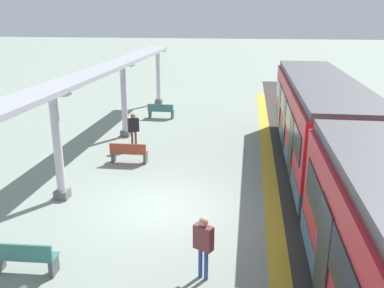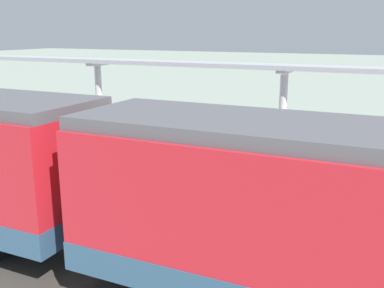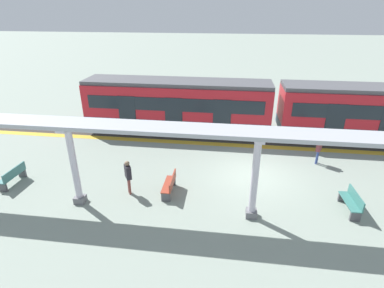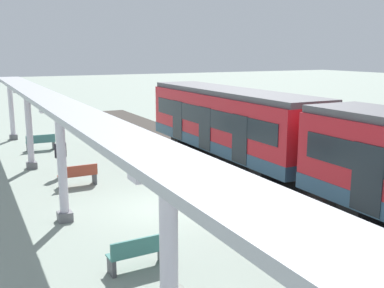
% 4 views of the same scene
% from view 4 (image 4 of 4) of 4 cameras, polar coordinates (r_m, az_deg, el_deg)
% --- Properties ---
extents(ground_plane, '(176.00, 176.00, 0.00)m').
position_cam_4_polar(ground_plane, '(15.74, -3.28, -7.88)').
color(ground_plane, gray).
extents(tactile_edge_strip, '(0.53, 39.90, 0.01)m').
position_cam_4_polar(tactile_edge_strip, '(17.37, 7.54, -6.06)').
color(tactile_edge_strip, gold).
rests_on(tactile_edge_strip, ground).
extents(trackbed, '(3.20, 51.90, 0.01)m').
position_cam_4_polar(trackbed, '(18.45, 12.36, -5.18)').
color(trackbed, '#38332D').
rests_on(trackbed, ground).
extents(train_near_carriage, '(2.65, 12.07, 3.48)m').
position_cam_4_polar(train_near_carriage, '(21.88, 4.61, 2.57)').
color(train_near_carriage, red).
rests_on(train_near_carriage, ground).
extents(canopy_pillar_nearest, '(1.10, 0.44, 3.58)m').
position_cam_4_polar(canopy_pillar_nearest, '(29.28, -21.70, 4.03)').
color(canopy_pillar_nearest, slate).
rests_on(canopy_pillar_nearest, ground).
extents(canopy_pillar_second, '(1.10, 0.44, 3.58)m').
position_cam_4_polar(canopy_pillar_second, '(21.60, -19.73, 1.77)').
color(canopy_pillar_second, slate).
rests_on(canopy_pillar_second, ground).
extents(canopy_pillar_third, '(1.10, 0.44, 3.58)m').
position_cam_4_polar(canopy_pillar_third, '(14.49, -15.98, -2.54)').
color(canopy_pillar_third, slate).
rests_on(canopy_pillar_third, ground).
extents(canopy_pillar_fourth, '(1.10, 0.44, 3.58)m').
position_cam_4_polar(canopy_pillar_fourth, '(7.17, -2.88, -16.88)').
color(canopy_pillar_fourth, slate).
rests_on(canopy_pillar_fourth, ground).
extents(canopy_beam, '(1.20, 31.56, 0.16)m').
position_cam_4_polar(canopy_beam, '(13.92, -16.20, 4.61)').
color(canopy_beam, '#A8AAB2').
rests_on(canopy_beam, canopy_pillar_nearest).
extents(bench_near_end, '(1.52, 0.51, 0.86)m').
position_cam_4_polar(bench_near_end, '(11.40, -6.69, -13.36)').
color(bench_near_end, '#38756D').
rests_on(bench_near_end, ground).
extents(bench_mid_platform, '(1.51, 0.48, 0.86)m').
position_cam_4_polar(bench_mid_platform, '(25.70, -18.44, 0.21)').
color(bench_mid_platform, '#3B716F').
rests_on(bench_mid_platform, ground).
extents(bench_far_end, '(1.51, 0.46, 0.86)m').
position_cam_4_polar(bench_far_end, '(18.48, -14.10, -3.82)').
color(bench_far_end, '#993C29').
rests_on(bench_far_end, ground).
extents(platform_info_sign, '(0.56, 0.10, 2.20)m').
position_cam_4_polar(platform_info_sign, '(9.35, 12.39, -13.37)').
color(platform_info_sign, '#4C4C51').
rests_on(platform_info_sign, ground).
extents(passenger_waiting_near_edge, '(0.49, 0.39, 1.57)m').
position_cam_4_polar(passenger_waiting_near_edge, '(13.39, 9.73, -7.12)').
color(passenger_waiting_near_edge, '#35488E').
rests_on(passenger_waiting_near_edge, ground).
extents(passenger_by_the_benches, '(0.52, 0.44, 1.64)m').
position_cam_4_polar(passenger_by_the_benches, '(20.03, -16.14, -1.02)').
color(passenger_by_the_benches, brown).
rests_on(passenger_by_the_benches, ground).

